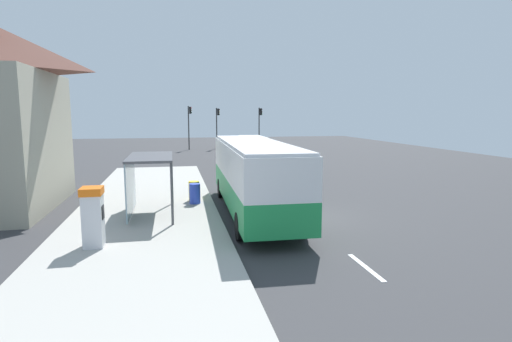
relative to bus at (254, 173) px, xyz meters
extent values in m
cube|color=#38383A|center=(1.71, 13.02, -1.86)|extent=(56.00, 92.00, 0.04)
cube|color=#ADAAA3|center=(-4.69, 1.02, -1.75)|extent=(6.20, 30.00, 0.18)
cube|color=silver|center=(1.96, -6.98, -1.84)|extent=(0.16, 2.20, 0.01)
cube|color=silver|center=(1.96, -1.98, -1.84)|extent=(0.16, 2.20, 0.01)
cube|color=silver|center=(1.96, 3.02, -1.84)|extent=(0.16, 2.20, 0.01)
cube|color=silver|center=(1.96, 8.02, -1.84)|extent=(0.16, 2.20, 0.01)
cube|color=silver|center=(1.96, 13.02, -1.84)|extent=(0.16, 2.20, 0.01)
cube|color=silver|center=(1.96, 18.02, -1.84)|extent=(0.16, 2.20, 0.01)
cube|color=silver|center=(1.96, 23.02, -1.84)|extent=(0.16, 2.20, 0.01)
cube|color=silver|center=(1.96, 28.02, -1.84)|extent=(0.16, 2.20, 0.01)
cube|color=#1E8C47|center=(0.01, -0.02, -0.77)|extent=(2.79, 11.06, 1.15)
cube|color=silver|center=(0.01, -0.02, 0.53)|extent=(2.79, 11.06, 1.45)
cube|color=silver|center=(0.01, -0.02, 1.31)|extent=(2.66, 10.84, 0.12)
cube|color=black|center=(0.16, 5.43, 0.46)|extent=(2.30, 0.18, 1.22)
cube|color=black|center=(-1.21, -0.49, 0.46)|extent=(0.31, 8.58, 1.10)
cylinder|color=black|center=(-1.01, 3.91, -1.34)|extent=(0.31, 1.01, 1.00)
cylinder|color=black|center=(1.24, 3.85, -1.34)|extent=(0.31, 1.01, 1.00)
cylinder|color=black|center=(-1.22, -3.69, -1.34)|extent=(0.31, 1.01, 1.00)
cylinder|color=black|center=(1.04, -3.75, -1.34)|extent=(0.31, 1.01, 1.00)
cube|color=white|center=(3.91, 20.20, -0.52)|extent=(2.10, 5.24, 1.96)
cube|color=black|center=(3.91, 20.20, -0.19)|extent=(2.10, 3.16, 0.44)
cylinder|color=black|center=(4.77, 18.18, -1.50)|extent=(0.23, 0.68, 0.68)
cylinder|color=black|center=(2.97, 18.22, -1.50)|extent=(0.23, 0.68, 0.68)
cylinder|color=black|center=(4.85, 22.18, -1.50)|extent=(0.23, 0.68, 0.68)
cylinder|color=black|center=(3.05, 22.22, -1.50)|extent=(0.23, 0.68, 0.68)
cube|color=#195933|center=(4.01, 33.28, -1.22)|extent=(1.99, 4.47, 0.60)
cube|color=black|center=(4.02, 33.08, -0.62)|extent=(1.69, 2.44, 0.60)
cylinder|color=black|center=(3.13, 34.74, -1.52)|extent=(0.23, 0.65, 0.64)
cylinder|color=black|center=(4.77, 34.82, -1.52)|extent=(0.23, 0.65, 0.64)
cylinder|color=black|center=(3.26, 31.75, -1.52)|extent=(0.23, 0.65, 0.64)
cylinder|color=black|center=(4.90, 31.82, -1.52)|extent=(0.23, 0.65, 0.64)
cube|color=silver|center=(-6.03, -3.97, -0.81)|extent=(0.60, 0.70, 1.70)
cube|color=orange|center=(-6.03, -3.97, 0.16)|extent=(0.66, 0.76, 0.24)
cube|color=black|center=(-5.72, -3.97, -0.54)|extent=(0.03, 0.36, 0.44)
cylinder|color=blue|center=(-2.49, 1.88, -1.19)|extent=(0.52, 0.52, 0.95)
cylinder|color=yellow|center=(-2.49, 2.58, -1.19)|extent=(0.52, 0.52, 0.95)
cylinder|color=#2D2D2D|center=(7.11, 32.66, 0.72)|extent=(0.14, 0.14, 5.12)
cube|color=black|center=(7.33, 32.66, 2.78)|extent=(0.24, 0.28, 0.84)
sphere|color=#360606|center=(7.45, 32.66, 3.06)|extent=(0.16, 0.16, 0.16)
sphere|color=#3C2C03|center=(7.45, 32.66, 2.78)|extent=(0.16, 0.16, 0.16)
sphere|color=green|center=(7.45, 32.66, 2.50)|extent=(0.16, 0.16, 0.16)
cylinder|color=#2D2D2D|center=(-1.49, 33.46, 0.81)|extent=(0.14, 0.14, 5.30)
cube|color=black|center=(-1.27, 33.46, 2.96)|extent=(0.24, 0.28, 0.84)
sphere|color=red|center=(-1.15, 33.46, 3.24)|extent=(0.16, 0.16, 0.16)
sphere|color=#3C2C03|center=(-1.15, 33.46, 2.96)|extent=(0.16, 0.16, 0.16)
sphere|color=black|center=(-1.15, 33.46, 2.68)|extent=(0.16, 0.16, 0.16)
cylinder|color=#2D2D2D|center=(2.01, 34.26, 0.71)|extent=(0.14, 0.14, 5.10)
cube|color=black|center=(2.23, 34.26, 2.76)|extent=(0.24, 0.28, 0.84)
sphere|color=#360606|center=(2.35, 34.26, 3.04)|extent=(0.16, 0.16, 0.16)
sphere|color=#F2B20C|center=(2.35, 34.26, 2.76)|extent=(0.16, 0.16, 0.16)
sphere|color=black|center=(2.35, 34.26, 2.48)|extent=(0.16, 0.16, 0.16)
cube|color=#4C4C51|center=(-4.39, 0.11, 0.79)|extent=(1.80, 4.00, 0.10)
cube|color=#8CA5B2|center=(-5.24, 0.11, -0.41)|extent=(0.06, 3.80, 2.30)
cylinder|color=#4C4C51|center=(-3.54, -1.79, -0.44)|extent=(0.10, 0.10, 2.44)
cylinder|color=#4C4C51|center=(-3.54, 2.01, -0.44)|extent=(0.10, 0.10, 2.44)
camera|label=1|loc=(-3.46, -17.62, 2.61)|focal=28.96mm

